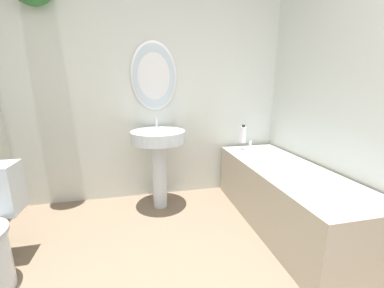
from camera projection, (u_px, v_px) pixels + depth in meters
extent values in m
cube|color=silver|center=(152.00, 90.00, 2.53)|extent=(2.99, 0.06, 2.40)
ellipsoid|color=silver|center=(154.00, 76.00, 2.46)|extent=(0.48, 0.02, 0.70)
ellipsoid|color=silver|center=(154.00, 76.00, 2.46)|extent=(0.44, 0.01, 0.66)
cube|color=silver|center=(372.00, 91.00, 1.66)|extent=(0.06, 2.56, 2.40)
cylinder|color=silver|center=(160.00, 175.00, 2.42)|extent=(0.15, 0.15, 0.70)
cylinder|color=silver|center=(158.00, 137.00, 2.32)|extent=(0.54, 0.54, 0.11)
cylinder|color=silver|center=(157.00, 124.00, 2.44)|extent=(0.02, 0.02, 0.10)
cube|color=#B2A893|center=(285.00, 196.00, 2.13)|extent=(0.63, 1.65, 0.54)
cube|color=silver|center=(287.00, 170.00, 2.07)|extent=(0.53, 1.55, 0.04)
cylinder|color=silver|center=(250.00, 144.00, 2.74)|extent=(0.04, 0.04, 0.08)
cylinder|color=white|center=(243.00, 135.00, 2.64)|extent=(0.07, 0.07, 0.18)
cylinder|color=black|center=(244.00, 126.00, 2.62)|extent=(0.04, 0.04, 0.02)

